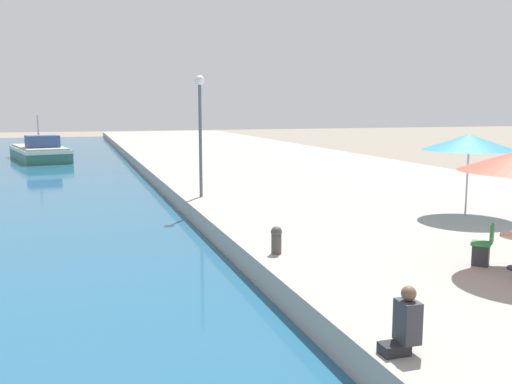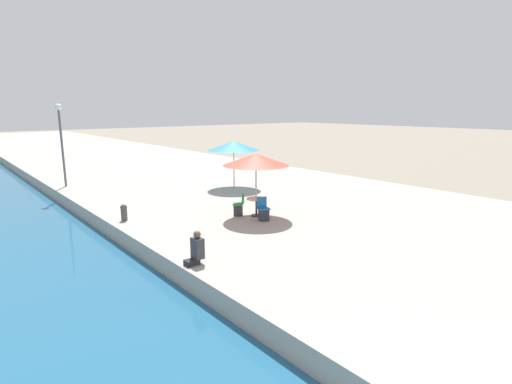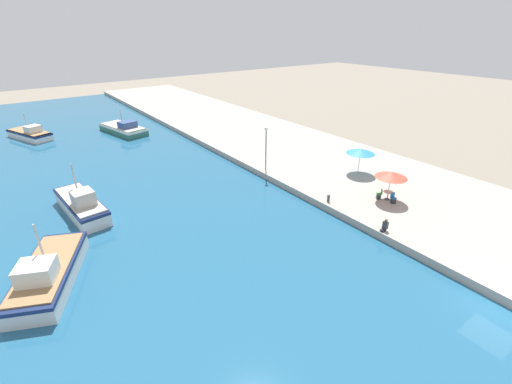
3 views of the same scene
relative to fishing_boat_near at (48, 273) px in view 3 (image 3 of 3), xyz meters
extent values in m
plane|color=gray|center=(20.25, -17.23, -0.86)|extent=(200.00, 200.00, 0.00)
cube|color=#A39E93|center=(28.25, 19.77, -0.54)|extent=(16.00, 90.00, 0.65)
cube|color=silver|center=(0.05, 0.11, -0.23)|extent=(5.59, 7.85, 1.19)
cube|color=navy|center=(0.05, 0.11, 0.25)|extent=(5.67, 7.94, 0.25)
cube|color=#99754C|center=(0.05, 0.11, 0.42)|extent=(5.14, 7.22, 0.10)
cube|color=silver|center=(-0.49, -1.06, 1.01)|extent=(2.42, 2.28, 1.07)
cylinder|color=#B7B2A8|center=(0.05, 0.11, 1.90)|extent=(0.12, 0.12, 2.86)
cube|color=silver|center=(3.57, 8.18, -0.18)|extent=(2.89, 7.59, 1.28)
cube|color=navy|center=(3.57, 8.18, 0.33)|extent=(2.95, 7.67, 0.25)
cube|color=#ADA89E|center=(3.57, 8.18, 0.51)|extent=(2.66, 6.99, 0.10)
cube|color=#B7B2A8|center=(3.70, 6.89, 1.14)|extent=(1.69, 1.77, 1.15)
cylinder|color=#B7B2A8|center=(3.57, 8.18, 2.10)|extent=(0.12, 0.12, 3.08)
cube|color=#33705B|center=(13.92, 30.33, -0.34)|extent=(4.88, 8.73, 0.96)
cube|color=silver|center=(13.92, 30.33, 0.02)|extent=(4.95, 8.82, 0.25)
cube|color=#ADA89E|center=(13.92, 30.33, 0.19)|extent=(4.49, 8.03, 0.10)
cube|color=#334C7F|center=(14.24, 28.92, 0.68)|extent=(2.54, 2.25, 0.87)
cylinder|color=#B7B2A8|center=(13.92, 30.33, 1.40)|extent=(0.12, 0.12, 2.31)
cube|color=white|center=(2.57, 35.30, -0.33)|extent=(5.03, 7.64, 0.99)
cube|color=navy|center=(2.57, 35.30, 0.04)|extent=(5.10, 7.73, 0.25)
cube|color=#99754C|center=(2.57, 35.30, 0.22)|extent=(4.62, 7.03, 0.10)
cube|color=silver|center=(3.06, 34.12, 0.71)|extent=(2.18, 2.13, 0.89)
cylinder|color=#B7B2A8|center=(2.57, 35.30, 1.46)|extent=(0.12, 0.12, 2.38)
cylinder|color=#B7B7B7|center=(25.28, -6.22, 0.90)|extent=(0.06, 0.06, 2.24)
cone|color=#E04C38|center=(25.28, -6.22, 2.11)|extent=(2.66, 2.66, 0.47)
cylinder|color=#B7B7B7|center=(28.15, -0.82, 0.90)|extent=(0.06, 0.06, 2.22)
cone|color=teal|center=(28.15, -0.82, 2.10)|extent=(2.83, 2.83, 0.50)
cylinder|color=#333338|center=(25.30, -6.23, -0.20)|extent=(0.44, 0.44, 0.04)
cylinder|color=#333338|center=(25.30, -6.23, 0.13)|extent=(0.08, 0.08, 0.70)
cylinder|color=beige|center=(25.30, -6.23, 0.50)|extent=(0.80, 0.80, 0.04)
cube|color=#2D2D33|center=(25.08, -6.95, 0.01)|extent=(0.42, 0.42, 0.45)
cube|color=#1E66A3|center=(25.08, -6.95, 0.26)|extent=(0.50, 0.50, 0.06)
cube|color=#1E66A3|center=(25.14, -6.76, 0.49)|extent=(0.40, 0.18, 0.40)
cube|color=#2D2D33|center=(24.76, -5.70, 0.01)|extent=(0.48, 0.48, 0.45)
cube|color=#2D8E42|center=(24.76, -5.70, 0.26)|extent=(0.57, 0.57, 0.06)
cube|color=#2D8E42|center=(24.91, -5.84, 0.49)|extent=(0.32, 0.33, 0.40)
cube|color=#232328|center=(20.58, -9.11, -0.14)|extent=(0.39, 0.28, 0.16)
cube|color=#38383D|center=(20.77, -9.11, 0.24)|extent=(0.26, 0.36, 0.59)
sphere|color=brown|center=(20.77, -9.11, 0.64)|extent=(0.21, 0.21, 0.21)
cylinder|color=#4C4742|center=(20.87, -3.45, 0.01)|extent=(0.24, 0.24, 0.45)
sphere|color=#4C4742|center=(20.87, -3.45, 0.31)|extent=(0.26, 0.26, 0.26)
cylinder|color=#565B60|center=(21.01, 5.47, 1.88)|extent=(0.12, 0.12, 4.20)
sphere|color=white|center=(21.01, 5.47, 4.16)|extent=(0.36, 0.36, 0.36)
camera|label=1|loc=(16.47, -15.66, 3.19)|focal=40.00mm
camera|label=2|loc=(15.27, -18.40, 4.10)|focal=28.00mm
camera|label=3|loc=(0.32, -20.68, 13.48)|focal=24.00mm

